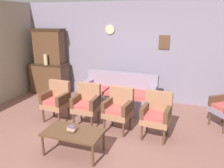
% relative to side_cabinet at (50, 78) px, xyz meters
% --- Properties ---
extents(ground_plane, '(7.68, 7.68, 0.00)m').
position_rel_side_cabinet_xyz_m(ground_plane, '(2.45, -2.25, -0.47)').
color(ground_plane, '#84564C').
extents(wall_back_with_decor, '(6.40, 0.09, 2.70)m').
position_rel_side_cabinet_xyz_m(wall_back_with_decor, '(2.45, 0.38, 0.89)').
color(wall_back_with_decor, gray).
rests_on(wall_back_with_decor, ground).
extents(side_cabinet, '(1.16, 0.55, 0.93)m').
position_rel_side_cabinet_xyz_m(side_cabinet, '(0.00, 0.00, 0.00)').
color(side_cabinet, brown).
rests_on(side_cabinet, ground).
extents(cabinet_upper_hutch, '(0.99, 0.38, 1.03)m').
position_rel_side_cabinet_xyz_m(cabinet_upper_hutch, '(0.00, 0.08, 0.98)').
color(cabinet_upper_hutch, brown).
rests_on(cabinet_upper_hutch, side_cabinet).
extents(vase_on_cabinet, '(0.11, 0.11, 0.31)m').
position_rel_side_cabinet_xyz_m(vase_on_cabinet, '(0.03, -0.18, 0.62)').
color(vase_on_cabinet, '#C5BB83').
rests_on(vase_on_cabinet, side_cabinet).
extents(floral_couch, '(1.92, 0.85, 0.90)m').
position_rel_side_cabinet_xyz_m(floral_couch, '(2.38, -0.54, -0.14)').
color(floral_couch, gray).
rests_on(floral_couch, ground).
extents(armchair_near_cabinet, '(0.55, 0.52, 0.90)m').
position_rel_side_cabinet_xyz_m(armchair_near_cabinet, '(1.25, -1.61, 0.03)').
color(armchair_near_cabinet, '#9E6B4C').
rests_on(armchair_near_cabinet, ground).
extents(armchair_by_doorway, '(0.53, 0.50, 0.90)m').
position_rel_side_cabinet_xyz_m(armchair_by_doorway, '(1.99, -1.59, 0.03)').
color(armchair_by_doorway, '#9E6B4C').
rests_on(armchair_by_doorway, ground).
extents(armchair_row_middle, '(0.57, 0.54, 0.90)m').
position_rel_side_cabinet_xyz_m(armchair_row_middle, '(2.72, -1.63, 0.03)').
color(armchair_row_middle, '#9E6B4C').
rests_on(armchair_row_middle, ground).
extents(armchair_near_couch_end, '(0.56, 0.53, 0.90)m').
position_rel_side_cabinet_xyz_m(armchair_near_couch_end, '(3.50, -1.66, 0.03)').
color(armchair_near_couch_end, '#9E6B4C').
rests_on(armchair_near_couch_end, ground).
extents(coffee_table, '(1.00, 0.56, 0.42)m').
position_rel_side_cabinet_xyz_m(coffee_table, '(2.25, -2.69, -0.09)').
color(coffee_table, brown).
rests_on(coffee_table, ground).
extents(book_stack_on_table, '(0.15, 0.11, 0.09)m').
position_rel_side_cabinet_xyz_m(book_stack_on_table, '(2.22, -2.69, 0.00)').
color(book_stack_on_table, gray).
rests_on(book_stack_on_table, coffee_table).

